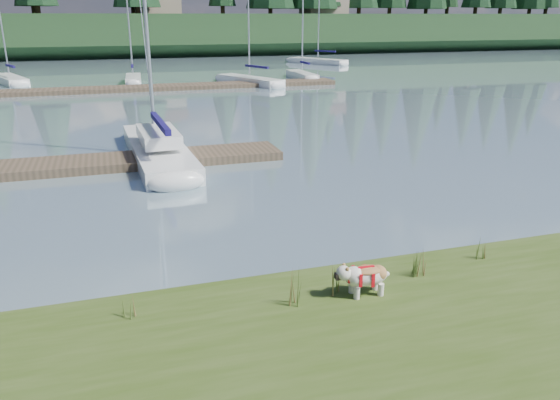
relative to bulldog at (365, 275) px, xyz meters
name	(u,v)px	position (x,y,z in m)	size (l,w,h in m)	color
ground	(135,90)	(-2.04, 32.79, -0.73)	(200.00, 200.00, 0.00)	#809BA8
ridge	(115,35)	(-2.04, 75.79, 1.77)	(200.00, 20.00, 5.00)	black
bulldog	(365,275)	(0.00, 0.00, 0.00)	(1.00, 0.46, 0.60)	silver
sailboat_main	(155,144)	(-2.43, 13.11, -0.31)	(2.14, 9.23, 13.16)	white
dock_near	(53,167)	(-6.04, 11.79, -0.58)	(16.00, 2.00, 0.30)	#4C3D2C
dock_far	(163,87)	(-0.04, 32.79, -0.58)	(26.00, 2.20, 0.30)	#4C3D2C
sailboat_bg_1	(8,79)	(-11.34, 40.72, -0.40)	(3.76, 7.29, 10.87)	white
sailboat_bg_2	(133,78)	(-1.83, 37.89, -0.39)	(1.48, 5.82, 8.91)	white
sailboat_bg_3	(244,79)	(6.43, 34.52, -0.40)	(4.39, 7.56, 11.21)	white
sailboat_bg_4	(300,74)	(11.84, 36.69, -0.39)	(1.34, 6.06, 9.12)	white
sailboat_bg_5	(313,61)	(18.30, 50.57, -0.41)	(5.44, 7.76, 11.52)	white
weed_0	(296,289)	(-1.28, 0.04, -0.08)	(0.17, 0.14, 0.70)	#475B23
weed_1	(335,282)	(-0.50, 0.15, -0.13)	(0.17, 0.14, 0.59)	#475B23
weed_2	(422,263)	(1.38, 0.38, -0.14)	(0.17, 0.14, 0.56)	#475B23
weed_3	(129,306)	(-4.04, 0.47, -0.17)	(0.17, 0.14, 0.49)	#475B23
weed_4	(416,266)	(1.25, 0.36, -0.16)	(0.17, 0.14, 0.51)	#475B23
weed_5	(481,249)	(2.92, 0.66, -0.17)	(0.17, 0.14, 0.49)	#475B23
mud_lip	(238,294)	(-2.04, 1.19, -0.66)	(60.00, 0.50, 0.14)	#33281C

